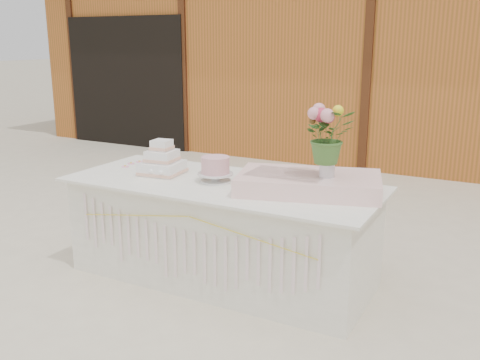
# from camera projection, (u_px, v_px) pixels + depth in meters

# --- Properties ---
(ground) EXTENTS (80.00, 80.00, 0.00)m
(ground) POSITION_uv_depth(u_px,v_px,m) (222.00, 277.00, 4.21)
(ground) COLOR beige
(ground) RESTS_ON ground
(barn) EXTENTS (12.60, 4.60, 3.30)m
(barn) POSITION_uv_depth(u_px,v_px,m) (399.00, 48.00, 8.91)
(barn) COLOR #AF5824
(barn) RESTS_ON ground
(cake_table) EXTENTS (2.40, 1.00, 0.77)m
(cake_table) POSITION_uv_depth(u_px,v_px,m) (221.00, 231.00, 4.11)
(cake_table) COLOR white
(cake_table) RESTS_ON ground
(wedding_cake) EXTENTS (0.34, 0.34, 0.28)m
(wedding_cake) POSITION_uv_depth(u_px,v_px,m) (162.00, 163.00, 4.25)
(wedding_cake) COLOR white
(wedding_cake) RESTS_ON cake_table
(pink_cake_stand) EXTENTS (0.27, 0.27, 0.20)m
(pink_cake_stand) POSITION_uv_depth(u_px,v_px,m) (215.00, 168.00, 4.01)
(pink_cake_stand) COLOR silver
(pink_cake_stand) RESTS_ON cake_table
(satin_runner) EXTENTS (1.11, 0.82, 0.12)m
(satin_runner) POSITION_uv_depth(u_px,v_px,m) (309.00, 183.00, 3.76)
(satin_runner) COLOR #FCCACB
(satin_runner) RESTS_ON cake_table
(flower_vase) EXTENTS (0.11, 0.11, 0.14)m
(flower_vase) POSITION_uv_depth(u_px,v_px,m) (327.00, 167.00, 3.67)
(flower_vase) COLOR silver
(flower_vase) RESTS_ON satin_runner
(bouquet) EXTENTS (0.44, 0.44, 0.37)m
(bouquet) POSITION_uv_depth(u_px,v_px,m) (329.00, 129.00, 3.60)
(bouquet) COLOR #3B6428
(bouquet) RESTS_ON flower_vase
(loose_flowers) EXTENTS (0.15, 0.30, 0.02)m
(loose_flowers) POSITION_uv_depth(u_px,v_px,m) (131.00, 164.00, 4.57)
(loose_flowers) COLOR #F998BF
(loose_flowers) RESTS_ON cake_table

